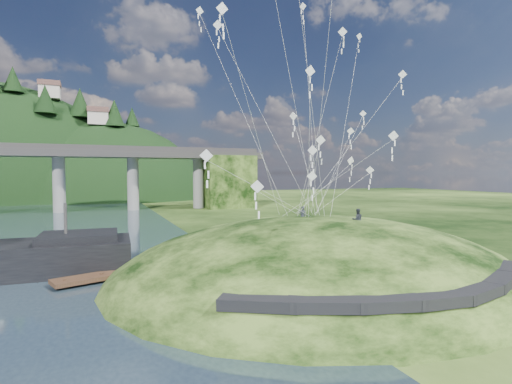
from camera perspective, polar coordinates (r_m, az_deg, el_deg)
name	(u,v)px	position (r m, az deg, el deg)	size (l,w,h in m)	color
ground	(236,294)	(29.54, -2.92, -14.36)	(320.00, 320.00, 0.00)	black
grass_hill	(318,294)	(34.97, 8.84, -14.23)	(36.00, 32.00, 13.00)	black
footpath	(419,291)	(24.67, 22.27, -12.98)	(22.29, 5.84, 0.83)	black
bridge	(6,168)	(98.28, -32.16, 2.90)	(160.00, 11.00, 15.00)	#2D2B2B
wooden_dock	(134,271)	(35.99, -17.02, -10.69)	(12.79, 6.10, 0.92)	#352116
kite_flyers	(341,208)	(33.69, 12.08, -2.22)	(4.06, 4.19, 1.82)	#262A33
kite_swarm	(310,83)	(34.97, 7.70, 15.20)	(21.56, 16.80, 20.91)	white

